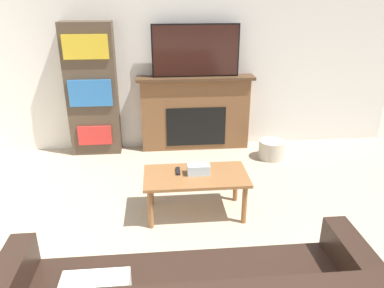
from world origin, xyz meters
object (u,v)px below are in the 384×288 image
object	(u,v)px
fireplace	(195,113)
storage_basket	(271,149)
coffee_table	(196,180)
bookshelf	(92,90)
tv	(196,51)

from	to	relation	value
fireplace	storage_basket	distance (m)	1.16
storage_basket	coffee_table	bearing A→B (deg)	-132.74
bookshelf	storage_basket	world-z (taller)	bookshelf
fireplace	coffee_table	size ratio (longest dim) A/B	1.56
bookshelf	storage_basket	size ratio (longest dim) A/B	5.16
fireplace	bookshelf	world-z (taller)	bookshelf
coffee_table	storage_basket	distance (m)	1.72
fireplace	tv	bearing A→B (deg)	-90.00
coffee_table	bookshelf	world-z (taller)	bookshelf
fireplace	storage_basket	size ratio (longest dim) A/B	4.68
coffee_table	storage_basket	xyz separation A→B (m)	(1.16, 1.25, -0.26)
tv	coffee_table	bearing A→B (deg)	-95.64
coffee_table	bookshelf	bearing A→B (deg)	125.71
fireplace	coffee_table	bearing A→B (deg)	-95.57
fireplace	tv	xyz separation A→B (m)	(0.00, -0.02, 0.86)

